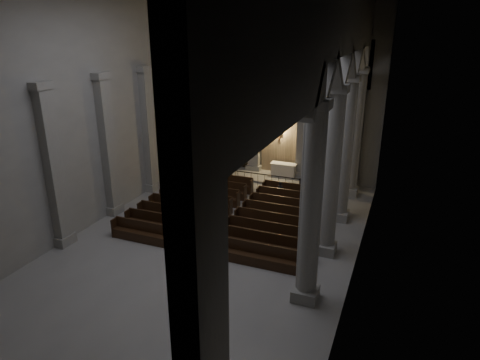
{
  "coord_description": "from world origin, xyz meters",
  "views": [
    {
      "loc": [
        8.45,
        -16.93,
        10.41
      ],
      "look_at": [
        0.48,
        3.0,
        2.54
      ],
      "focal_mm": 32.0,
      "sensor_mm": 36.0,
      "label": 1
    }
  ],
  "objects_px": {
    "altar_rail": "(265,178)",
    "candle_stand_right": "(315,185)",
    "worshipper": "(280,191)",
    "candle_stand_left": "(236,173)",
    "altar": "(284,170)",
    "pews": "(234,214)"
  },
  "relations": [
    {
      "from": "altar_rail",
      "to": "candle_stand_right",
      "type": "bearing_deg",
      "value": 10.72
    },
    {
      "from": "worshipper",
      "to": "candle_stand_right",
      "type": "bearing_deg",
      "value": 53.18
    },
    {
      "from": "altar_rail",
      "to": "candle_stand_right",
      "type": "relative_size",
      "value": 3.48
    },
    {
      "from": "worshipper",
      "to": "altar_rail",
      "type": "bearing_deg",
      "value": 132.26
    },
    {
      "from": "candle_stand_right",
      "to": "candle_stand_left",
      "type": "bearing_deg",
      "value": 175.02
    },
    {
      "from": "altar",
      "to": "candle_stand_right",
      "type": "bearing_deg",
      "value": -32.86
    },
    {
      "from": "altar",
      "to": "candle_stand_right",
      "type": "height_order",
      "value": "candle_stand_right"
    },
    {
      "from": "candle_stand_left",
      "to": "altar",
      "type": "bearing_deg",
      "value": 20.66
    },
    {
      "from": "altar",
      "to": "candle_stand_right",
      "type": "relative_size",
      "value": 1.29
    },
    {
      "from": "pews",
      "to": "altar",
      "type": "bearing_deg",
      "value": 85.35
    },
    {
      "from": "altar",
      "to": "altar_rail",
      "type": "distance_m",
      "value": 2.43
    },
    {
      "from": "candle_stand_right",
      "to": "pews",
      "type": "distance_m",
      "value": 6.88
    },
    {
      "from": "candle_stand_left",
      "to": "worshipper",
      "type": "distance_m",
      "value": 5.05
    },
    {
      "from": "pews",
      "to": "altar_rail",
      "type": "bearing_deg",
      "value": 90.0
    },
    {
      "from": "candle_stand_left",
      "to": "pews",
      "type": "distance_m",
      "value": 7.04
    },
    {
      "from": "candle_stand_left",
      "to": "pews",
      "type": "bearing_deg",
      "value": -68.56
    },
    {
      "from": "altar_rail",
      "to": "worshipper",
      "type": "bearing_deg",
      "value": -47.03
    },
    {
      "from": "candle_stand_left",
      "to": "worshipper",
      "type": "height_order",
      "value": "candle_stand_left"
    },
    {
      "from": "candle_stand_right",
      "to": "pews",
      "type": "xyz_separation_m",
      "value": [
        -3.3,
        -6.04,
        -0.05
      ]
    },
    {
      "from": "candle_stand_right",
      "to": "worshipper",
      "type": "bearing_deg",
      "value": -126.11
    },
    {
      "from": "altar_rail",
      "to": "worshipper",
      "type": "relative_size",
      "value": 4.08
    },
    {
      "from": "altar_rail",
      "to": "candle_stand_left",
      "type": "xyz_separation_m",
      "value": [
        -2.57,
        1.14,
        -0.31
      ]
    }
  ]
}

